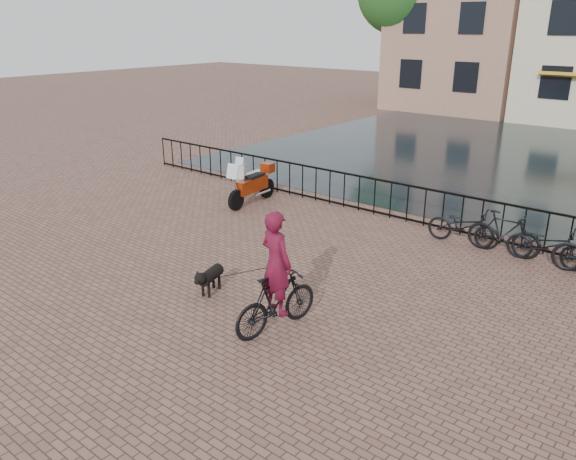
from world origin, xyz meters
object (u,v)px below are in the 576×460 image
Objects in this scene: motorcycle at (252,181)px; scooter at (251,172)px; cyclist at (276,279)px; dog at (211,279)px.

scooter is at bearing 128.45° from motorcycle.
cyclist is 2.03m from dog.
scooter is at bearing -34.86° from cyclist.
motorcycle is 1.43× the size of scooter.
cyclist is 8.49m from scooter.
motorcycle reaches higher than scooter.
dog is 0.68× the size of scooter.
cyclist is 7.23m from motorcycle.
scooter reaches higher than dog.
dog is 0.48× the size of motorcycle.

